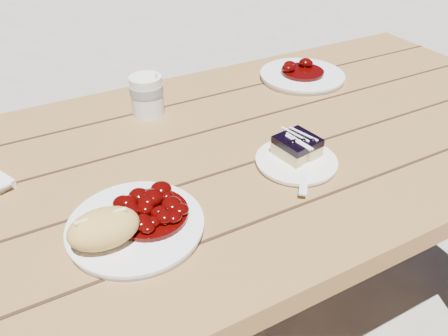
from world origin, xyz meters
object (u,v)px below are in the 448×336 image
dessert_plate (296,162)px  blueberry_cake (297,146)px  bread_roll (104,228)px  coffee_cup (147,96)px  second_plate (302,76)px  picnic_table (181,218)px  main_plate (136,227)px

dessert_plate → blueberry_cake: bearing=56.3°
bread_roll → coffee_cup: 0.46m
bread_roll → coffee_cup: bearing=61.5°
bread_roll → second_plate: bread_roll is taller
second_plate → picnic_table: bearing=-156.1°
main_plate → second_plate: 0.73m
main_plate → coffee_cup: 0.42m
main_plate → second_plate: size_ratio=0.97×
bread_roll → coffee_cup: (0.22, 0.41, 0.00)m
picnic_table → main_plate: bearing=-131.9°
picnic_table → bread_roll: size_ratio=17.42×
picnic_table → second_plate: bearing=23.9°
blueberry_cake → bread_roll: bearing=-179.6°
coffee_cup → second_plate: coffee_cup is taller
main_plate → dessert_plate: bearing=5.4°
blueberry_cake → second_plate: blueberry_cake is taller
main_plate → blueberry_cake: blueberry_cake is taller
main_plate → dessert_plate: main_plate is taller
picnic_table → dessert_plate: size_ratio=12.20×
dessert_plate → second_plate: size_ratio=0.70×
blueberry_cake → second_plate: (0.26, 0.33, -0.02)m
bread_roll → dessert_plate: bearing=7.4°
dessert_plate → main_plate: bearing=-174.6°
dessert_plate → coffee_cup: (-0.19, 0.35, 0.04)m
main_plate → blueberry_cake: (0.37, 0.05, 0.02)m
picnic_table → dessert_plate: dessert_plate is taller
bread_roll → picnic_table: bearing=42.2°
main_plate → blueberry_cake: bearing=7.6°
picnic_table → second_plate: (0.48, 0.21, 0.17)m
blueberry_cake → coffee_cup: bearing=112.3°
picnic_table → bread_roll: bearing=-137.8°
bread_roll → blueberry_cake: size_ratio=1.29×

